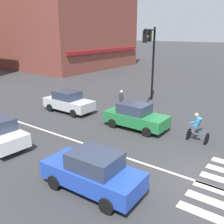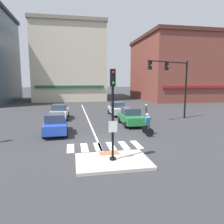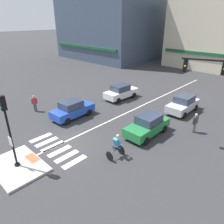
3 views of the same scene
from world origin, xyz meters
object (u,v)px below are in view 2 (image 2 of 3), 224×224
car_blue_westbound_near (55,124)px  car_green_eastbound_mid (131,117)px  car_silver_eastbound_far (117,109)px  pedestrian_waiting_far_side (146,110)px  car_white_westbound_far (60,112)px  traffic_light_mast (175,78)px  cyclist (148,124)px  signal_pole (113,106)px

car_blue_westbound_near → car_green_eastbound_mid: same height
car_silver_eastbound_far → car_green_eastbound_mid: 6.09m
car_silver_eastbound_far → pedestrian_waiting_far_side: pedestrian_waiting_far_side is taller
car_white_westbound_far → car_blue_westbound_near: same height
traffic_light_mast → cyclist: (-5.15, -5.87, -3.62)m
car_blue_westbound_near → cyclist: 7.27m
car_silver_eastbound_far → pedestrian_waiting_far_side: size_ratio=2.46×
traffic_light_mast → car_blue_westbound_near: (-12.22, -4.17, -3.68)m
car_white_westbound_far → car_green_eastbound_mid: 8.27m
car_silver_eastbound_far → car_green_eastbound_mid: size_ratio=1.00×
signal_pole → car_blue_westbound_near: bearing=116.3°
car_green_eastbound_mid → pedestrian_waiting_far_side: bearing=48.1°
car_white_westbound_far → car_blue_westbound_near: (0.03, -6.84, 0.00)m
car_green_eastbound_mid → signal_pole: bearing=-111.3°
cyclist → traffic_light_mast: bearing=48.8°
car_white_westbound_far → car_blue_westbound_near: bearing=-89.7°
signal_pole → cyclist: signal_pole is taller
signal_pole → car_green_eastbound_mid: 9.85m
pedestrian_waiting_far_side → signal_pole: bearing=-117.2°
car_white_westbound_far → cyclist: size_ratio=2.49×
car_silver_eastbound_far → car_blue_westbound_near: size_ratio=0.99×
car_white_westbound_far → pedestrian_waiting_far_side: bearing=-10.4°
car_blue_westbound_near → pedestrian_waiting_far_side: bearing=28.5°
car_blue_westbound_near → pedestrian_waiting_far_side: size_ratio=2.49×
traffic_light_mast → pedestrian_waiting_far_side: size_ratio=3.83×
car_green_eastbound_mid → pedestrian_waiting_far_side: (2.58, 2.88, 0.17)m
signal_pole → car_silver_eastbound_far: signal_pole is taller
car_white_westbound_far → car_silver_eastbound_far: size_ratio=1.02×
traffic_light_mast → car_green_eastbound_mid: size_ratio=1.56×
car_white_westbound_far → pedestrian_waiting_far_side: 9.60m
cyclist → pedestrian_waiting_far_side: (2.34, 6.80, 0.11)m
car_white_westbound_far → pedestrian_waiting_far_side: pedestrian_waiting_far_side is taller
traffic_light_mast → car_white_westbound_far: (-12.26, 2.67, -3.68)m
signal_pole → traffic_light_mast: (8.89, 10.91, 1.57)m
car_blue_westbound_near → car_silver_eastbound_far: bearing=50.6°
car_blue_westbound_near → pedestrian_waiting_far_side: pedestrian_waiting_far_side is taller
signal_pole → traffic_light_mast: 14.16m
signal_pole → car_blue_westbound_near: size_ratio=1.10×
car_blue_westbound_near → car_green_eastbound_mid: 7.19m
signal_pole → car_white_westbound_far: 14.14m
car_white_westbound_far → car_green_eastbound_mid: (6.87, -4.61, 0.00)m
signal_pole → car_white_westbound_far: (-3.37, 13.58, -2.10)m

